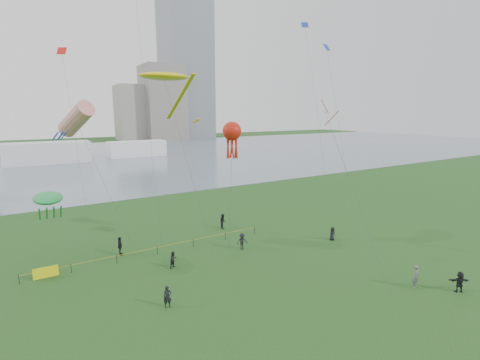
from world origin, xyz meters
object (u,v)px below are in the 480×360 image
kite_flyer (416,276)px  kite_stingray (164,77)px  fence (93,262)px  kite_octopus (232,132)px

kite_flyer → kite_stingray: kite_stingray is taller
fence → kite_octopus: size_ratio=1.80×
fence → kite_octopus: kite_octopus is taller
fence → kite_octopus: 18.63m
kite_flyer → kite_stingray: (-13.17, 21.73, 17.02)m
kite_flyer → fence: bearing=116.2°
kite_flyer → kite_stingray: bearing=96.3°
kite_octopus → kite_stingray: bearing=153.6°
kite_flyer → kite_stingray: 30.59m
fence → kite_flyer: size_ratio=12.39×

